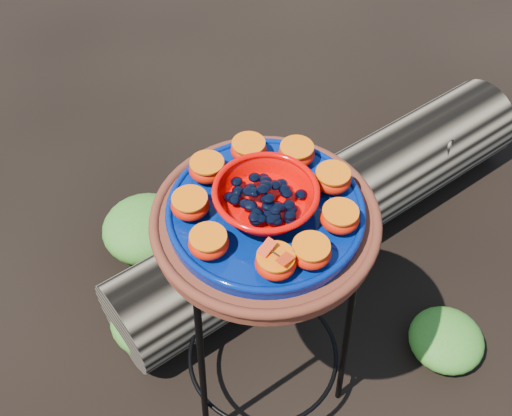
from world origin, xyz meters
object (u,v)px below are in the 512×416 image
object	(u,v)px
cobalt_plate	(265,213)
red_bowl	(266,199)
terracotta_saucer	(265,222)
plant_stand	(264,316)
driftwood_log	(327,208)

from	to	relation	value
cobalt_plate	red_bowl	world-z (taller)	red_bowl
terracotta_saucer	red_bowl	size ratio (longest dim) A/B	2.33
terracotta_saucer	red_bowl	xyz separation A→B (m)	(0.00, 0.00, 0.07)
cobalt_plate	plant_stand	bearing A→B (deg)	0.00
cobalt_plate	driftwood_log	distance (m)	0.83
terracotta_saucer	driftwood_log	xyz separation A→B (m)	(0.35, 0.44, -0.58)
terracotta_saucer	driftwood_log	distance (m)	0.81
red_bowl	cobalt_plate	bearing A→B (deg)	0.00
red_bowl	driftwood_log	bearing A→B (deg)	51.94
cobalt_plate	red_bowl	size ratio (longest dim) A/B	2.00
cobalt_plate	terracotta_saucer	bearing A→B (deg)	0.00
cobalt_plate	driftwood_log	size ratio (longest dim) A/B	0.26
plant_stand	terracotta_saucer	bearing A→B (deg)	0.00
red_bowl	driftwood_log	size ratio (longest dim) A/B	0.13
terracotta_saucer	driftwood_log	world-z (taller)	terracotta_saucer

